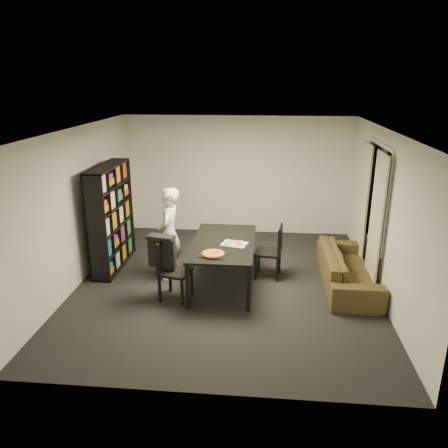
# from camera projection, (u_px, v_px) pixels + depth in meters

# --- Properties ---
(room) EXTENTS (5.01, 5.51, 2.61)m
(room) POSITION_uv_depth(u_px,v_px,m) (226.00, 212.00, 7.06)
(room) COLOR black
(room) RESTS_ON ground
(window_pane) EXTENTS (0.02, 1.40, 1.60)m
(window_pane) POSITION_uv_depth(u_px,v_px,m) (376.00, 194.00, 7.34)
(window_pane) COLOR black
(window_pane) RESTS_ON room
(window_frame) EXTENTS (0.03, 1.52, 1.72)m
(window_frame) POSITION_uv_depth(u_px,v_px,m) (376.00, 194.00, 7.34)
(window_frame) COLOR white
(window_frame) RESTS_ON room
(curtain_left) EXTENTS (0.03, 0.70, 2.25)m
(curtain_left) POSITION_uv_depth(u_px,v_px,m) (376.00, 223.00, 6.97)
(curtain_left) COLOR beige
(curtain_left) RESTS_ON room
(curtain_right) EXTENTS (0.03, 0.70, 2.25)m
(curtain_right) POSITION_uv_depth(u_px,v_px,m) (363.00, 205.00, 7.95)
(curtain_right) COLOR beige
(curtain_right) RESTS_ON room
(bookshelf) EXTENTS (0.35, 1.50, 1.90)m
(bookshelf) POSITION_uv_depth(u_px,v_px,m) (111.00, 217.00, 7.93)
(bookshelf) COLOR black
(bookshelf) RESTS_ON room
(dining_table) EXTENTS (1.02, 1.84, 0.77)m
(dining_table) POSITION_uv_depth(u_px,v_px,m) (223.00, 246.00, 7.26)
(dining_table) COLOR black
(dining_table) RESTS_ON room
(chair_left) EXTENTS (0.54, 0.54, 0.97)m
(chair_left) POSITION_uv_depth(u_px,v_px,m) (170.00, 266.00, 6.86)
(chair_left) COLOR black
(chair_left) RESTS_ON room
(chair_right) EXTENTS (0.49, 0.49, 0.95)m
(chair_right) POSITION_uv_depth(u_px,v_px,m) (273.00, 248.00, 7.60)
(chair_right) COLOR black
(chair_right) RESTS_ON room
(draped_jacket) EXTENTS (0.46, 0.28, 0.53)m
(draped_jacket) POSITION_uv_depth(u_px,v_px,m) (162.00, 250.00, 6.82)
(draped_jacket) COLOR black
(draped_jacket) RESTS_ON chair_left
(person) EXTENTS (0.39, 0.59, 1.61)m
(person) POSITION_uv_depth(u_px,v_px,m) (169.00, 234.00, 7.51)
(person) COLOR silver
(person) RESTS_ON room
(baking_tray) EXTENTS (0.45, 0.39, 0.01)m
(baking_tray) POSITION_uv_depth(u_px,v_px,m) (213.00, 254.00, 6.72)
(baking_tray) COLOR black
(baking_tray) RESTS_ON dining_table
(pepperoni_pizza) EXTENTS (0.35, 0.35, 0.03)m
(pepperoni_pizza) POSITION_uv_depth(u_px,v_px,m) (213.00, 254.00, 6.69)
(pepperoni_pizza) COLOR brown
(pepperoni_pizza) RESTS_ON dining_table
(kitchen_towel) EXTENTS (0.46, 0.39, 0.01)m
(kitchen_towel) POSITION_uv_depth(u_px,v_px,m) (235.00, 244.00, 7.15)
(kitchen_towel) COLOR white
(kitchen_towel) RESTS_ON dining_table
(pizza_slices) EXTENTS (0.43, 0.38, 0.01)m
(pizza_slices) POSITION_uv_depth(u_px,v_px,m) (233.00, 243.00, 7.17)
(pizza_slices) COLOR #C2823C
(pizza_slices) RESTS_ON dining_table
(sofa) EXTENTS (0.81, 2.08, 0.61)m
(sofa) POSITION_uv_depth(u_px,v_px,m) (348.00, 268.00, 7.36)
(sofa) COLOR #443A1B
(sofa) RESTS_ON room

